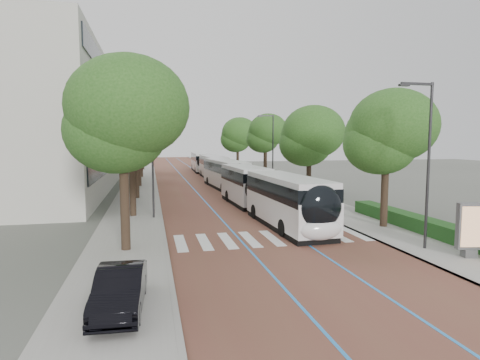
# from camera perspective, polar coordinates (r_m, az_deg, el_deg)

# --- Properties ---
(ground) EXTENTS (160.00, 160.00, 0.00)m
(ground) POSITION_cam_1_polar(r_m,az_deg,el_deg) (21.43, 4.83, -8.93)
(ground) COLOR #51544C
(ground) RESTS_ON ground
(road) EXTENTS (11.00, 140.00, 0.02)m
(road) POSITION_cam_1_polar(r_m,az_deg,el_deg) (60.34, -6.68, 0.52)
(road) COLOR brown
(road) RESTS_ON ground
(sidewalk_left) EXTENTS (4.00, 140.00, 0.12)m
(sidewalk_left) POSITION_cam_1_polar(r_m,az_deg,el_deg) (60.02, -13.81, 0.41)
(sidewalk_left) COLOR gray
(sidewalk_left) RESTS_ON ground
(sidewalk_right) EXTENTS (4.00, 140.00, 0.12)m
(sidewalk_right) POSITION_cam_1_polar(r_m,az_deg,el_deg) (61.57, 0.28, 0.70)
(sidewalk_right) COLOR gray
(sidewalk_right) RESTS_ON ground
(kerb_left) EXTENTS (0.20, 140.00, 0.14)m
(kerb_left) POSITION_cam_1_polar(r_m,az_deg,el_deg) (60.01, -12.00, 0.45)
(kerb_left) COLOR gray
(kerb_left) RESTS_ON ground
(kerb_right) EXTENTS (0.20, 140.00, 0.14)m
(kerb_right) POSITION_cam_1_polar(r_m,az_deg,el_deg) (61.17, -1.45, 0.67)
(kerb_right) COLOR gray
(kerb_right) RESTS_ON ground
(zebra_crossing) EXTENTS (10.55, 3.60, 0.01)m
(zebra_crossing) POSITION_cam_1_polar(r_m,az_deg,el_deg) (22.41, 4.54, -8.21)
(zebra_crossing) COLOR silver
(zebra_crossing) RESTS_ON ground
(lane_line_left) EXTENTS (0.12, 126.00, 0.01)m
(lane_line_left) POSITION_cam_1_polar(r_m,az_deg,el_deg) (60.19, -8.19, 0.50)
(lane_line_left) COLOR #2A81D3
(lane_line_left) RESTS_ON road
(lane_line_right) EXTENTS (0.12, 126.00, 0.01)m
(lane_line_right) POSITION_cam_1_polar(r_m,az_deg,el_deg) (60.52, -5.17, 0.56)
(lane_line_right) COLOR #2A81D3
(lane_line_right) RESTS_ON road
(office_building) EXTENTS (18.11, 40.00, 14.00)m
(office_building) POSITION_cam_1_polar(r_m,az_deg,el_deg) (49.58, -28.35, 6.86)
(office_building) COLOR beige
(office_building) RESTS_ON ground
(hedge) EXTENTS (1.20, 14.00, 0.80)m
(hedge) POSITION_cam_1_polar(r_m,az_deg,el_deg) (25.52, 24.83, -5.87)
(hedge) COLOR #1C4417
(hedge) RESTS_ON sidewalk_right
(streetlight_near) EXTENTS (1.82, 0.20, 8.00)m
(streetlight_near) POSITION_cam_1_polar(r_m,az_deg,el_deg) (21.16, 24.91, 3.59)
(streetlight_near) COLOR #2C2B2E
(streetlight_near) RESTS_ON sidewalk_right
(streetlight_far) EXTENTS (1.82, 0.20, 8.00)m
(streetlight_far) POSITION_cam_1_polar(r_m,az_deg,el_deg) (43.72, 4.48, 4.90)
(streetlight_far) COLOR #2C2B2E
(streetlight_far) RESTS_ON sidewalk_right
(lamp_post_left) EXTENTS (0.14, 0.14, 8.00)m
(lamp_post_left) POSITION_cam_1_polar(r_m,az_deg,el_deg) (27.80, -12.33, 2.92)
(lamp_post_left) COLOR #2C2B2E
(lamp_post_left) RESTS_ON sidewalk_left
(trees_left) EXTENTS (6.47, 61.07, 10.26)m
(trees_left) POSITION_cam_1_polar(r_m,az_deg,el_deg) (46.84, -14.31, 7.35)
(trees_left) COLOR black
(trees_left) RESTS_ON ground
(trees_right) EXTENTS (5.81, 47.51, 8.50)m
(trees_right) POSITION_cam_1_polar(r_m,az_deg,el_deg) (45.22, 5.34, 6.16)
(trees_right) COLOR black
(trees_right) RESTS_ON ground
(lead_bus) EXTENTS (3.27, 18.48, 3.20)m
(lead_bus) POSITION_cam_1_polar(r_m,az_deg,el_deg) (28.55, 3.88, -1.92)
(lead_bus) COLOR black
(lead_bus) RESTS_ON ground
(bus_queued_0) EXTENTS (3.26, 12.53, 3.20)m
(bus_queued_0) POSITION_cam_1_polar(r_m,az_deg,el_deg) (44.45, -2.00, 0.81)
(bus_queued_0) COLOR silver
(bus_queued_0) RESTS_ON ground
(bus_queued_1) EXTENTS (2.57, 12.40, 3.20)m
(bus_queued_1) POSITION_cam_1_polar(r_m,az_deg,el_deg) (56.17, -3.78, 1.81)
(bus_queued_1) COLOR silver
(bus_queued_1) RESTS_ON ground
(bus_queued_2) EXTENTS (2.93, 12.47, 3.20)m
(bus_queued_2) POSITION_cam_1_polar(r_m,az_deg,el_deg) (69.73, -5.59, 2.55)
(bus_queued_2) COLOR silver
(bus_queued_2) RESTS_ON ground
(ad_panel) EXTENTS (1.23, 0.56, 2.48)m
(ad_panel) POSITION_cam_1_polar(r_m,az_deg,el_deg) (20.94, 29.93, -6.03)
(ad_panel) COLOR #59595B
(ad_panel) RESTS_ON sidewalk_right
(parked_car) EXTENTS (1.62, 4.12, 1.33)m
(parked_car) POSITION_cam_1_polar(r_m,az_deg,el_deg) (13.43, -16.70, -14.63)
(parked_car) COLOR black
(parked_car) RESTS_ON sidewalk_left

